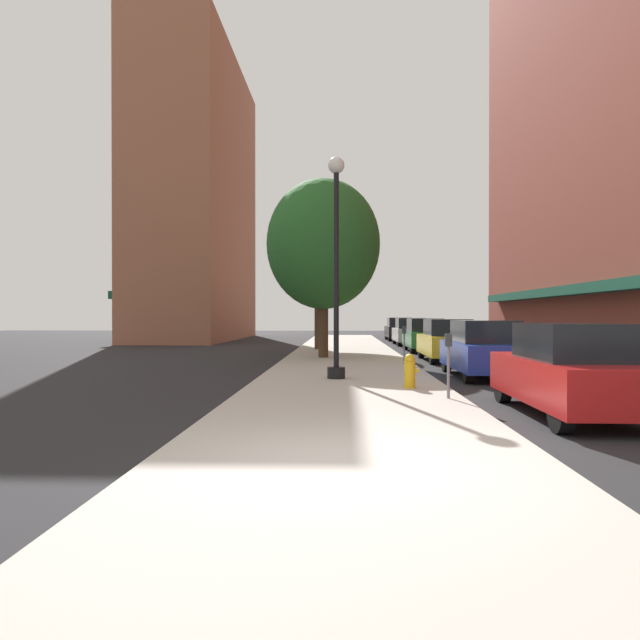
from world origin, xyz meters
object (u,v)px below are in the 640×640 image
(tree_near, at_px, (318,253))
(car_black, at_px, (399,329))
(car_silver, at_px, (410,332))
(parking_meter_near, at_px, (448,357))
(car_blue, at_px, (484,350))
(car_yellow, at_px, (447,341))
(lamppost, at_px, (336,263))
(car_green, at_px, (424,335))
(tree_mid, at_px, (323,244))
(fire_hydrant, at_px, (410,371))
(car_red, at_px, (572,371))
(parking_meter_far, at_px, (404,340))

(tree_near, bearing_deg, car_black, 68.06)
(car_silver, bearing_deg, tree_near, -128.34)
(parking_meter_near, xyz_separation_m, car_blue, (1.95, 5.17, -0.14))
(tree_near, height_order, car_yellow, tree_near)
(tree_near, distance_m, car_yellow, 9.10)
(lamppost, relative_size, car_silver, 1.37)
(car_yellow, height_order, car_green, same)
(car_black, bearing_deg, tree_near, -109.88)
(car_blue, bearing_deg, lamppost, -159.03)
(car_blue, relative_size, car_yellow, 1.00)
(lamppost, height_order, car_yellow, lamppost)
(parking_meter_near, relative_size, tree_mid, 0.18)
(fire_hydrant, bearing_deg, car_red, -49.76)
(car_yellow, distance_m, car_black, 19.28)
(car_red, xyz_separation_m, car_yellow, (0.00, 12.50, 0.00))
(parking_meter_near, relative_size, car_yellow, 0.30)
(tree_near, bearing_deg, car_green, 0.28)
(lamppost, height_order, car_blue, lamppost)
(car_red, bearing_deg, tree_mid, 112.23)
(parking_meter_near, xyz_separation_m, car_black, (1.95, 30.43, -0.14))
(fire_hydrant, relative_size, parking_meter_near, 0.60)
(car_yellow, height_order, car_silver, same)
(car_red, height_order, car_blue, same)
(tree_mid, xyz_separation_m, car_blue, (4.87, -6.30, -3.85))
(lamppost, distance_m, fire_hydrant, 3.75)
(car_blue, bearing_deg, car_silver, 90.99)
(car_black, bearing_deg, car_green, -87.94)
(car_yellow, bearing_deg, tree_near, 128.97)
(parking_meter_far, bearing_deg, fire_hydrant, -94.94)
(tree_near, xyz_separation_m, tree_mid, (0.43, -5.81, -0.29))
(parking_meter_near, height_order, car_yellow, car_yellow)
(car_silver, bearing_deg, parking_meter_far, -96.02)
(lamppost, height_order, tree_mid, tree_mid)
(car_silver, distance_m, car_black, 6.75)
(car_red, relative_size, car_yellow, 1.00)
(car_silver, xyz_separation_m, car_black, (0.00, 6.75, 0.00))
(lamppost, relative_size, car_red, 1.37)
(car_blue, bearing_deg, parking_meter_near, -109.66)
(parking_meter_far, xyz_separation_m, car_green, (1.95, 8.85, -0.14))
(tree_mid, distance_m, car_blue, 8.84)
(tree_near, bearing_deg, tree_mid, -85.76)
(car_blue, xyz_separation_m, car_silver, (0.00, 18.50, 0.00))
(fire_hydrant, height_order, car_red, car_red)
(lamppost, xyz_separation_m, car_yellow, (4.26, 7.52, -2.39))
(car_yellow, relative_size, car_green, 1.00)
(car_silver, bearing_deg, tree_mid, -110.46)
(parking_meter_far, distance_m, car_black, 22.07)
(fire_hydrant, xyz_separation_m, tree_near, (-2.76, 15.63, 4.43))
(car_blue, bearing_deg, parking_meter_far, 121.73)
(tree_near, xyz_separation_m, car_blue, (5.30, -12.10, -4.14))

